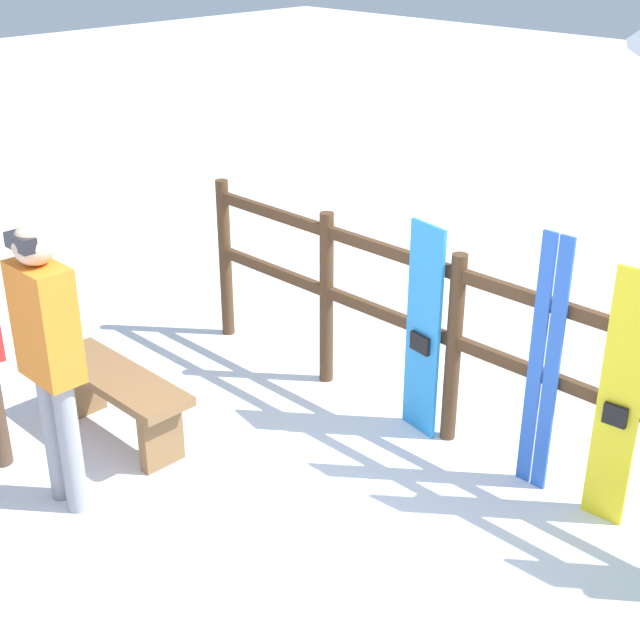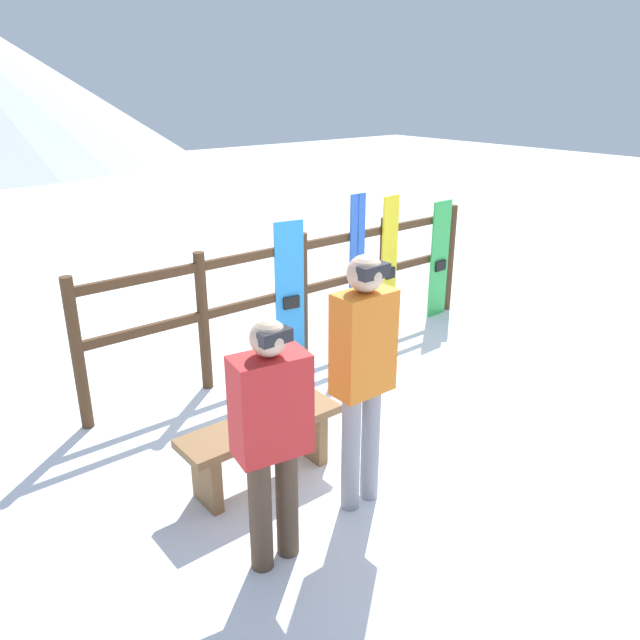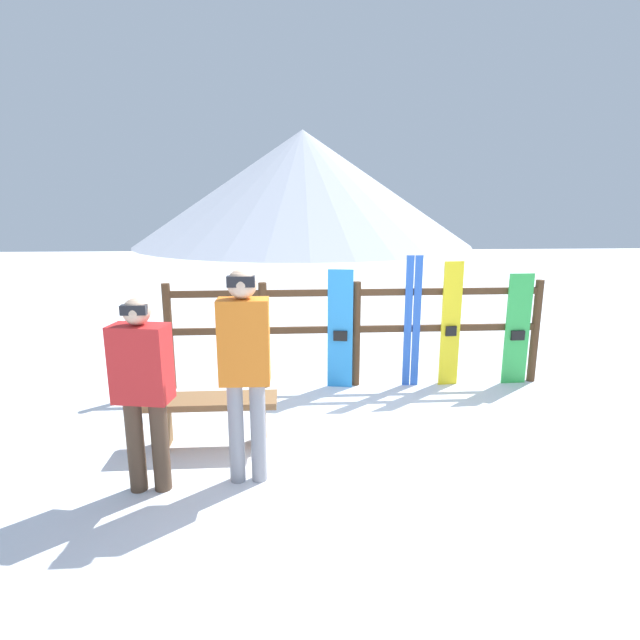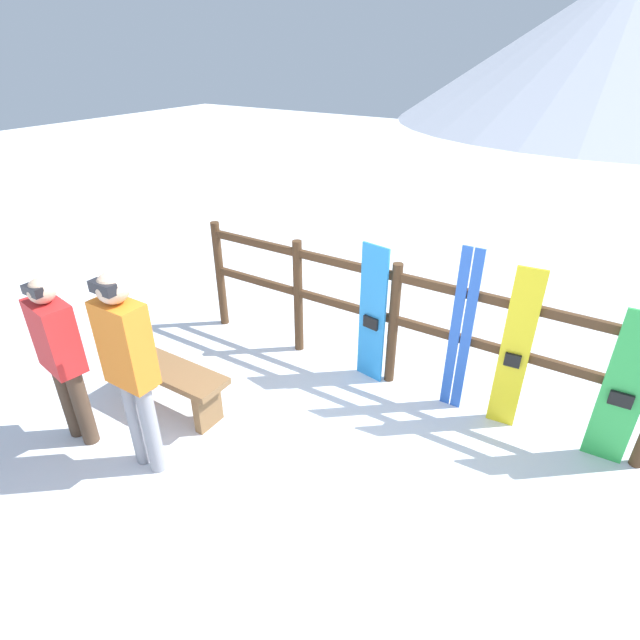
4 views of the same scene
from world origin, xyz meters
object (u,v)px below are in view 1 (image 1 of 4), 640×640
object	(u,v)px
person_orange	(48,347)
snowboard_yellow	(619,402)
snowboard_blue	(423,332)
ski_pair_blue	(544,366)
bench	(118,392)

from	to	relation	value
person_orange	snowboard_yellow	world-z (taller)	person_orange
snowboard_blue	snowboard_yellow	size ratio (longest dim) A/B	0.94
ski_pair_blue	snowboard_yellow	bearing A→B (deg)	-0.41
snowboard_blue	person_orange	bearing A→B (deg)	-114.72
snowboard_blue	snowboard_yellow	xyz separation A→B (m)	(1.35, 0.00, 0.04)
snowboard_yellow	bench	bearing A→B (deg)	-151.47
person_orange	snowboard_blue	distance (m)	2.31
snowboard_yellow	snowboard_blue	bearing A→B (deg)	-180.00
snowboard_blue	bench	bearing A→B (deg)	-132.33
bench	snowboard_blue	xyz separation A→B (m)	(1.33, 1.46, 0.38)
person_orange	snowboard_blue	xyz separation A→B (m)	(0.96, 2.08, -0.31)
ski_pair_blue	snowboard_blue	bearing A→B (deg)	-179.77
bench	snowboard_yellow	world-z (taller)	snowboard_yellow
bench	ski_pair_blue	size ratio (longest dim) A/B	0.74
bench	ski_pair_blue	world-z (taller)	ski_pair_blue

